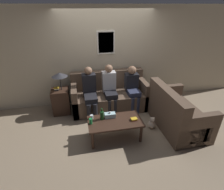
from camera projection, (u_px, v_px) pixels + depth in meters
name	position (u px, v px, depth m)	size (l,w,h in m)	color
ground_plane	(113.00, 117.00, 4.50)	(16.00, 16.00, 0.00)	gray
wall_back	(106.00, 57.00, 4.76)	(9.00, 0.08, 2.60)	beige
couch_main	(109.00, 96.00, 4.80)	(2.00, 0.88, 0.98)	brown
couch_side	(176.00, 114.00, 4.01)	(0.88, 1.49, 0.98)	brown
coffee_table	(115.00, 123.00, 3.65)	(1.12, 0.59, 0.44)	#382319
side_table_with_lamp	(61.00, 98.00, 4.53)	(0.46, 0.44, 1.12)	#382319
wine_bottle	(102.00, 115.00, 3.63)	(0.08, 0.08, 0.26)	#19421E
drinking_glass	(92.00, 117.00, 3.67)	(0.07, 0.07, 0.09)	silver
book_stack	(134.00, 119.00, 3.63)	(0.14, 0.11, 0.04)	red
soda_can	(91.00, 121.00, 3.50)	(0.07, 0.07, 0.12)	#197A38
tissue_box	(110.00, 115.00, 3.71)	(0.23, 0.12, 0.15)	silver
person_left	(90.00, 90.00, 4.38)	(0.34, 0.66, 1.23)	black
person_middle	(110.00, 87.00, 4.52)	(0.34, 0.59, 1.24)	black
person_right	(133.00, 86.00, 4.62)	(0.34, 0.57, 1.18)	#2D334C
teddy_bear	(152.00, 123.00, 4.06)	(0.18, 0.18, 0.29)	beige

